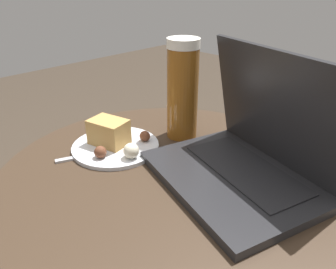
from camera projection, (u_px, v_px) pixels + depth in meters
table at (168, 233)px, 0.76m from camera, size 0.70×0.70×0.57m
laptop at (246, 155)px, 0.63m from camera, size 0.39×0.33×0.25m
beer_glass at (183, 90)px, 0.78m from camera, size 0.08×0.08×0.24m
snack_plate at (114, 141)px, 0.76m from camera, size 0.20×0.20×0.07m
fork at (101, 153)px, 0.74m from camera, size 0.08×0.17×0.00m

